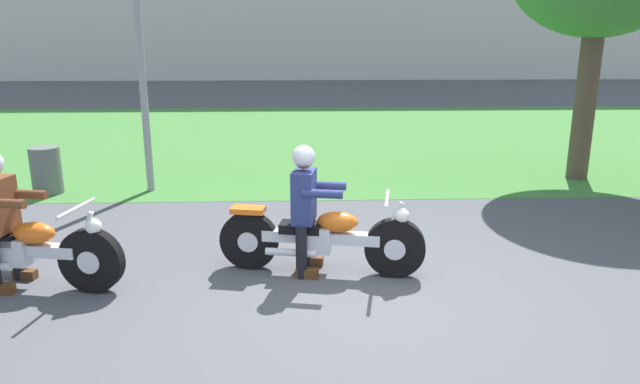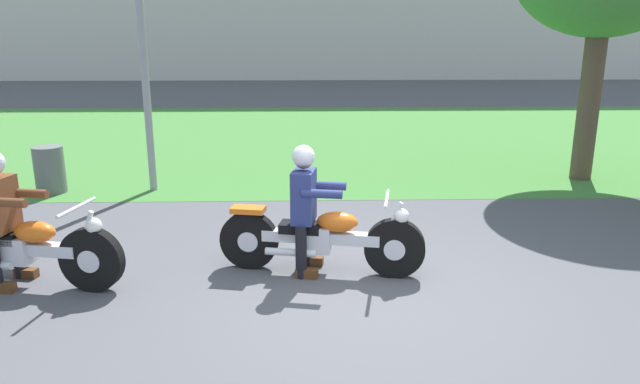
{
  "view_description": "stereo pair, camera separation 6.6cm",
  "coord_description": "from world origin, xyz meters",
  "px_view_note": "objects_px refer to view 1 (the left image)",
  "views": [
    {
      "loc": [
        -0.7,
        -5.04,
        2.49
      ],
      "look_at": [
        -0.46,
        1.0,
        0.85
      ],
      "focal_mm": 32.31,
      "sensor_mm": 36.0,
      "label": 1
    },
    {
      "loc": [
        -0.64,
        -5.04,
        2.49
      ],
      "look_at": [
        -0.46,
        1.0,
        0.85
      ],
      "focal_mm": 32.31,
      "sensor_mm": 36.0,
      "label": 2
    }
  ],
  "objects_px": {
    "motorcycle_lead": "(321,238)",
    "trash_can": "(46,171)",
    "rider_lead": "(306,199)",
    "motorcycle_follow": "(20,250)"
  },
  "relations": [
    {
      "from": "motorcycle_lead",
      "to": "trash_can",
      "type": "xyz_separation_m",
      "value": [
        -4.32,
        3.42,
        -0.01
      ]
    },
    {
      "from": "trash_can",
      "to": "rider_lead",
      "type": "bearing_deg",
      "value": -39.19
    },
    {
      "from": "motorcycle_lead",
      "to": "rider_lead",
      "type": "relative_size",
      "value": 1.58
    },
    {
      "from": "motorcycle_lead",
      "to": "trash_can",
      "type": "bearing_deg",
      "value": 152.26
    },
    {
      "from": "rider_lead",
      "to": "motorcycle_follow",
      "type": "distance_m",
      "value": 2.94
    },
    {
      "from": "motorcycle_lead",
      "to": "motorcycle_follow",
      "type": "bearing_deg",
      "value": -164.5
    },
    {
      "from": "motorcycle_lead",
      "to": "motorcycle_follow",
      "type": "height_order",
      "value": "motorcycle_follow"
    },
    {
      "from": "rider_lead",
      "to": "trash_can",
      "type": "xyz_separation_m",
      "value": [
        -4.16,
        3.39,
        -0.43
      ]
    },
    {
      "from": "motorcycle_lead",
      "to": "rider_lead",
      "type": "height_order",
      "value": "rider_lead"
    },
    {
      "from": "motorcycle_follow",
      "to": "trash_can",
      "type": "distance_m",
      "value": 3.89
    }
  ]
}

